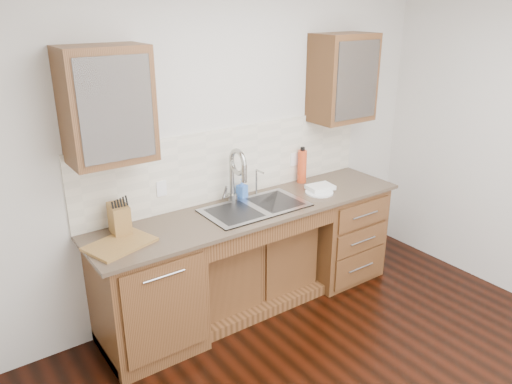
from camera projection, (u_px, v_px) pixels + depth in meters
wall_back at (228, 144)px, 4.11m from camera, size 4.00×0.10×2.70m
base_cabinet_left at (147, 295)px, 3.65m from camera, size 0.70×0.62×0.88m
base_cabinet_center at (247, 264)px, 4.26m from camera, size 1.20×0.44×0.70m
base_cabinet_right at (336, 230)px, 4.67m from camera, size 0.70×0.62×0.88m
countertop at (254, 209)px, 3.99m from camera, size 2.70×0.65×0.03m
backsplash at (232, 162)px, 4.12m from camera, size 2.70×0.02×0.59m
sink at (255, 218)px, 4.00m from camera, size 0.84×0.46×0.19m
faucet at (232, 178)px, 4.04m from camera, size 0.04×0.04×0.40m
filter_tap at (256, 181)px, 4.21m from camera, size 0.02×0.02×0.24m
upper_cabinet_left at (107, 105)px, 3.21m from camera, size 0.55×0.34×0.75m
upper_cabinet_right at (343, 78)px, 4.34m from camera, size 0.55×0.34×0.75m
outlet_left at (161, 189)px, 3.79m from camera, size 0.08×0.01×0.12m
outlet_right at (294, 159)px, 4.49m from camera, size 0.08×0.01×0.12m
soap_bottle at (242, 188)px, 4.15m from camera, size 0.09×0.09×0.16m
water_bottle at (302, 166)px, 4.49m from camera, size 0.10×0.10×0.30m
plate at (319, 192)px, 4.27m from camera, size 0.29×0.29×0.01m
dish_towel at (320, 187)px, 4.32m from camera, size 0.24×0.19×0.04m
knife_block at (120, 219)px, 3.50m from camera, size 0.14×0.21×0.22m
cutting_board at (120, 244)px, 3.36m from camera, size 0.50×0.41×0.02m
cup_left_a at (92, 115)px, 3.17m from camera, size 0.16×0.16×0.09m
cup_left_b at (116, 112)px, 3.26m from camera, size 0.12×0.12×0.10m
cup_right_a at (331, 85)px, 4.28m from camera, size 0.14×0.14×0.10m
cup_right_b at (352, 84)px, 4.43m from camera, size 0.10×0.10×0.08m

